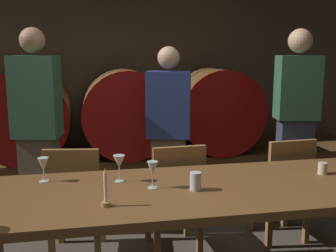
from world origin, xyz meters
TOP-DOWN VIEW (x-y plane):
  - back_wall at (0.00, 3.03)m, footprint 6.45×0.24m
  - barrel_shelf at (0.00, 2.48)m, footprint 5.81×0.90m
  - wine_barrel_left at (-1.07, 2.48)m, footprint 0.97×0.96m
  - wine_barrel_center at (0.00, 2.48)m, footprint 0.97×0.96m
  - wine_barrel_right at (1.05, 2.48)m, footprint 0.97×0.96m
  - dining_table at (0.28, 0.13)m, footprint 2.79×0.91m
  - chair_left at (-0.53, 0.85)m, footprint 0.45×0.45m
  - chair_center at (0.24, 0.78)m, footprint 0.42×0.42m
  - chair_right at (1.15, 0.81)m, footprint 0.43×0.43m
  - guest_left at (-0.83, 1.36)m, footprint 0.42×0.32m
  - guest_center at (0.29, 1.34)m, footprint 0.43×0.33m
  - guest_right at (1.49, 1.30)m, footprint 0.42×0.30m
  - candle_center at (-0.33, -0.08)m, footprint 0.05×0.05m
  - wine_glass_far_left at (-0.69, 0.41)m, footprint 0.07×0.07m
  - wine_glass_left at (-0.23, 0.32)m, footprint 0.07×0.07m
  - wine_glass_center at (-0.04, 0.16)m, footprint 0.07×0.07m
  - cup_left at (0.20, 0.07)m, footprint 0.07×0.07m
  - cup_right at (1.12, 0.22)m, footprint 0.06×0.06m

SIDE VIEW (x-z plane):
  - barrel_shelf at x=0.00m, z-range 0.00..0.41m
  - chair_left at x=-0.53m, z-range 0.05..0.93m
  - chair_center at x=0.24m, z-range 0.05..0.93m
  - chair_right at x=1.15m, z-range 0.05..0.93m
  - dining_table at x=0.28m, z-range 0.32..1.07m
  - cup_right at x=1.12m, z-range 0.76..0.84m
  - cup_left at x=0.20m, z-range 0.76..0.87m
  - candle_center at x=-0.33m, z-range 0.71..0.92m
  - guest_center at x=0.29m, z-range 0.01..1.62m
  - wine_glass_far_left at x=-0.69m, z-range 0.79..0.94m
  - wine_glass_center at x=-0.04m, z-range 0.79..0.96m
  - wine_glass_left at x=-0.23m, z-range 0.80..0.97m
  - wine_barrel_left at x=-1.07m, z-range 0.40..1.37m
  - wine_barrel_center at x=0.00m, z-range 0.40..1.37m
  - wine_barrel_right at x=1.05m, z-range 0.40..1.37m
  - guest_left at x=-0.83m, z-range 0.03..1.78m
  - guest_right at x=1.49m, z-range 0.03..1.79m
  - back_wall at x=0.00m, z-range 0.00..2.95m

